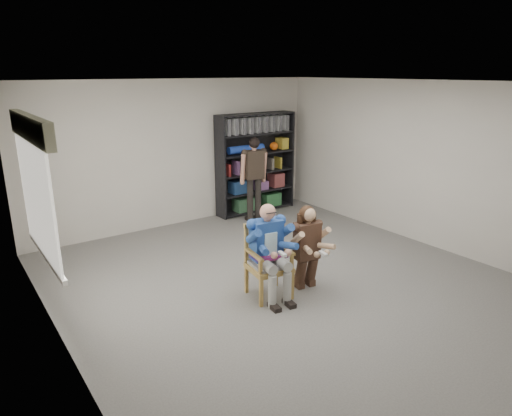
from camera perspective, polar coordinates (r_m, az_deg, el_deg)
room_shell at (r=6.11m, az=4.80°, el=2.13°), size 6.00×7.00×2.80m
floor at (r=6.60m, az=4.50°, el=-9.70°), size 6.00×7.00×0.01m
window_left at (r=5.73m, az=-25.61°, el=1.88°), size 0.16×2.00×1.75m
armchair at (r=6.12m, az=1.64°, el=-6.72°), size 0.66×0.64×1.00m
seated_man at (r=6.06m, az=1.65°, el=-5.42°), size 0.67×0.86×1.30m
kneeling_woman at (r=6.34m, az=6.51°, el=-5.03°), size 0.62×0.87×1.19m
bookshelf at (r=9.73m, az=-0.03°, el=5.61°), size 1.80×0.38×2.10m
standing_man at (r=9.08m, az=-0.24°, el=3.49°), size 0.57×0.38×1.70m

